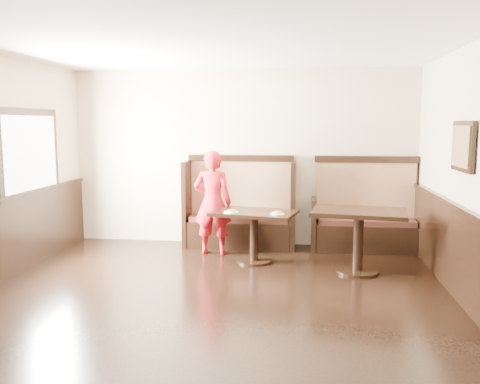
% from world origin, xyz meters
% --- Properties ---
extents(ground, '(7.00, 7.00, 0.00)m').
position_xyz_m(ground, '(0.00, 0.00, 0.00)').
color(ground, black).
rests_on(ground, ground).
extents(room_shell, '(7.00, 7.00, 7.00)m').
position_xyz_m(room_shell, '(-0.30, 0.28, 0.67)').
color(room_shell, '#C2B38C').
rests_on(room_shell, ground).
extents(booth_main, '(1.75, 0.72, 1.45)m').
position_xyz_m(booth_main, '(0.00, 3.30, 0.53)').
color(booth_main, black).
rests_on(booth_main, ground).
extents(booth_neighbor, '(1.65, 0.72, 1.45)m').
position_xyz_m(booth_neighbor, '(1.95, 3.29, 0.48)').
color(booth_neighbor, black).
rests_on(booth_neighbor, ground).
extents(table_main, '(1.27, 0.93, 0.73)m').
position_xyz_m(table_main, '(0.31, 2.38, 0.56)').
color(table_main, black).
rests_on(table_main, ground).
extents(table_neighbor, '(1.30, 0.95, 0.83)m').
position_xyz_m(table_neighbor, '(1.72, 2.05, 0.62)').
color(table_neighbor, black).
rests_on(table_neighbor, ground).
extents(child, '(0.57, 0.38, 1.56)m').
position_xyz_m(child, '(-0.34, 2.75, 0.78)').
color(child, '#B5131E').
rests_on(child, ground).
extents(pizza_plate_left, '(0.21, 0.21, 0.04)m').
position_xyz_m(pizza_plate_left, '(0.02, 2.23, 0.74)').
color(pizza_plate_left, white).
rests_on(pizza_plate_left, table_main).
extents(pizza_plate_right, '(0.20, 0.20, 0.04)m').
position_xyz_m(pizza_plate_right, '(0.65, 2.19, 0.74)').
color(pizza_plate_right, white).
rests_on(pizza_plate_right, table_main).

